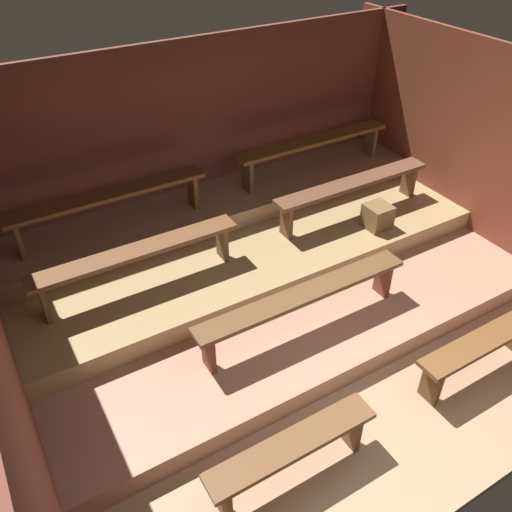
{
  "coord_description": "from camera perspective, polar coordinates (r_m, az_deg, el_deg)",
  "views": [
    {
      "loc": [
        -2.46,
        -1.39,
        3.91
      ],
      "look_at": [
        -0.15,
        2.51,
        0.54
      ],
      "focal_mm": 37.09,
      "sensor_mm": 36.0,
      "label": 1
    }
  ],
  "objects": [
    {
      "name": "platform_middle",
      "position": [
        6.21,
        -1.34,
        1.46
      ],
      "size": [
        5.32,
        2.0,
        0.23
      ],
      "primitive_type": "cube",
      "color": "tan",
      "rests_on": "platform_lower"
    },
    {
      "name": "bench_upper_left",
      "position": [
        5.84,
        -15.56,
        5.88
      ],
      "size": [
        2.17,
        0.25,
        0.45
      ],
      "color": "brown",
      "rests_on": "platform_upper"
    },
    {
      "name": "bench_middle_right",
      "position": [
        6.43,
        10.38,
        7.33
      ],
      "size": [
        2.11,
        0.25,
        0.45
      ],
      "color": "brown",
      "rests_on": "platform_middle"
    },
    {
      "name": "platform_lower",
      "position": [
        5.97,
        1.28,
        -2.91
      ],
      "size": [
        5.32,
        3.09,
        0.23
      ],
      "primitive_type": "cube",
      "color": "tan",
      "rests_on": "ground"
    },
    {
      "name": "platform_upper",
      "position": [
        6.5,
        -3.81,
        5.53
      ],
      "size": [
        5.32,
        0.88,
        0.23
      ],
      "primitive_type": "cube",
      "color": "#A17A5E",
      "rests_on": "platform_middle"
    },
    {
      "name": "bench_floor_left",
      "position": [
        4.26,
        3.9,
        -20.18
      ],
      "size": [
        1.42,
        0.25,
        0.45
      ],
      "color": "brown",
      "rests_on": "ground"
    },
    {
      "name": "bench_upper_right",
      "position": [
        6.87,
        6.21,
        11.82
      ],
      "size": [
        2.17,
        0.25,
        0.45
      ],
      "color": "brown",
      "rests_on": "platform_upper"
    },
    {
      "name": "wooden_crate_middle",
      "position": [
        6.37,
        12.96,
        4.2
      ],
      "size": [
        0.29,
        0.29,
        0.29
      ],
      "primitive_type": "cube",
      "color": "brown",
      "rests_on": "platform_middle"
    },
    {
      "name": "ground",
      "position": [
        5.77,
        3.77,
        -6.67
      ],
      "size": [
        6.12,
        4.84,
        0.08
      ],
      "primitive_type": "cube",
      "color": "tan"
    },
    {
      "name": "bench_lower_center",
      "position": [
        5.04,
        5.17,
        -4.6
      ],
      "size": [
        2.27,
        0.25,
        0.45
      ],
      "color": "brown",
      "rests_on": "platform_lower"
    },
    {
      "name": "wall_back",
      "position": [
        6.57,
        -5.99,
        12.21
      ],
      "size": [
        6.12,
        0.06,
        2.43
      ],
      "primitive_type": "cube",
      "color": "brown",
      "rests_on": "ground"
    },
    {
      "name": "wall_right",
      "position": [
        6.74,
        23.9,
        9.87
      ],
      "size": [
        0.06,
        4.84,
        2.43
      ],
      "primitive_type": "cube",
      "color": "brown",
      "rests_on": "ground"
    },
    {
      "name": "bench_middle_left",
      "position": [
        5.3,
        -12.7,
        0.01
      ],
      "size": [
        2.11,
        0.25,
        0.45
      ],
      "color": "brown",
      "rests_on": "platform_middle"
    },
    {
      "name": "bench_floor_right",
      "position": [
        5.33,
        23.12,
        -8.99
      ],
      "size": [
        1.42,
        0.25,
        0.45
      ],
      "color": "brown",
      "rests_on": "ground"
    }
  ]
}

